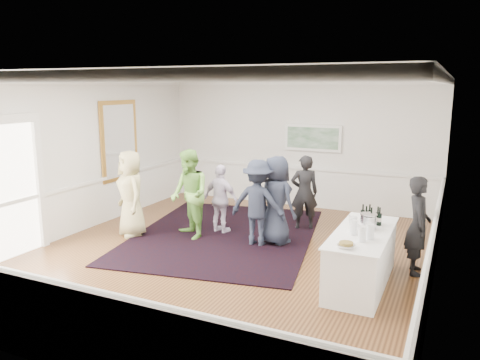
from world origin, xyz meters
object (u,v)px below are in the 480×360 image
at_px(guest_dark_b, 304,192).
at_px(ice_bucket, 368,222).
at_px(guest_tan, 131,193).
at_px(serving_table, 362,258).
at_px(nut_bowl, 346,245).
at_px(guest_navy, 276,200).
at_px(bartender, 418,225).
at_px(guest_green, 189,194).
at_px(guest_lilac, 221,199).
at_px(guest_dark_a, 258,203).

height_order(guest_dark_b, ice_bucket, guest_dark_b).
bearing_deg(guest_tan, guest_dark_b, 64.69).
distance_m(serving_table, nut_bowl, 0.96).
relative_size(guest_navy, nut_bowl, 7.00).
relative_size(serving_table, guest_navy, 1.22).
xyz_separation_m(bartender, guest_dark_b, (-2.41, 1.56, -0.01)).
xyz_separation_m(bartender, guest_tan, (-5.50, -0.36, 0.07)).
relative_size(guest_green, guest_lilac, 1.25).
relative_size(guest_dark_b, nut_bowl, 6.50).
bearing_deg(guest_navy, nut_bowl, 153.99).
bearing_deg(serving_table, bartender, 49.82).
xyz_separation_m(bartender, ice_bucket, (-0.68, -0.70, 0.16)).
distance_m(guest_dark_b, guest_navy, 1.17).
bearing_deg(bartender, guest_green, 79.46).
relative_size(serving_table, ice_bucket, 8.17).
bearing_deg(bartender, guest_lilac, 71.27).
bearing_deg(ice_bucket, guest_tan, 175.95).
height_order(bartender, guest_green, guest_green).
bearing_deg(guest_navy, guest_lilac, 16.37).
bearing_deg(guest_dark_b, guest_dark_a, 44.18).
height_order(guest_lilac, ice_bucket, guest_lilac).
bearing_deg(guest_navy, guest_tan, 38.22).
distance_m(guest_green, guest_dark_b, 2.47).
height_order(guest_lilac, guest_dark_b, guest_dark_b).
xyz_separation_m(guest_green, guest_dark_a, (1.42, 0.18, -0.07)).
height_order(guest_tan, guest_lilac, guest_tan).
xyz_separation_m(guest_navy, ice_bucket, (1.94, -1.11, 0.11)).
relative_size(guest_tan, guest_navy, 1.02).
bearing_deg(ice_bucket, guest_lilac, 158.55).
bearing_deg(guest_dark_a, bartender, 173.32).
distance_m(bartender, guest_green, 4.33).
xyz_separation_m(serving_table, guest_lilac, (-3.18, 1.43, 0.29)).
bearing_deg(serving_table, nut_bowl, -95.05).
bearing_deg(guest_tan, bartender, 36.56).
height_order(guest_tan, guest_dark_b, guest_tan).
xyz_separation_m(guest_tan, nut_bowl, (4.70, -1.34, 0.01)).
relative_size(serving_table, guest_tan, 1.20).
bearing_deg(guest_green, guest_navy, 50.33).
height_order(guest_dark_b, guest_navy, guest_navy).
distance_m(bartender, ice_bucket, 0.99).
bearing_deg(guest_lilac, guest_green, 64.12).
relative_size(bartender, guest_dark_b, 1.01).
xyz_separation_m(guest_dark_a, nut_bowl, (2.11, -1.88, 0.06)).
xyz_separation_m(guest_tan, guest_navy, (2.88, 0.77, -0.02)).
height_order(guest_lilac, nut_bowl, guest_lilac).
bearing_deg(nut_bowl, ice_bucket, 83.11).
distance_m(guest_tan, ice_bucket, 4.84).
relative_size(bartender, ice_bucket, 6.26).
xyz_separation_m(guest_lilac, nut_bowl, (3.11, -2.27, 0.17)).
bearing_deg(guest_dark_b, ice_bucket, 101.56).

